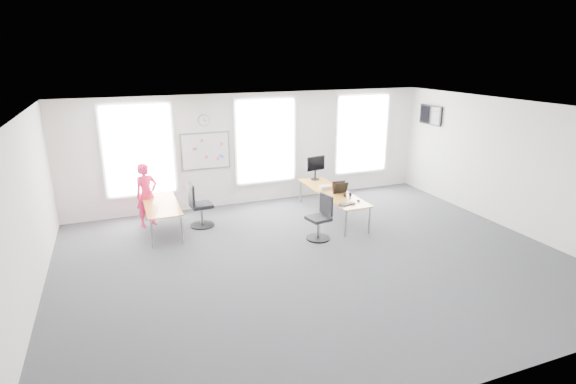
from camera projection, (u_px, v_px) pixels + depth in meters
name	position (u px, v px, depth m)	size (l,w,h in m)	color
floor	(315.00, 260.00, 9.08)	(10.00, 10.00, 0.00)	#2D2D32
ceiling	(318.00, 110.00, 8.18)	(10.00, 10.00, 0.00)	silver
wall_back	(255.00, 149.00, 12.19)	(10.00, 10.00, 0.00)	silver
wall_front	(466.00, 285.00, 5.08)	(10.00, 10.00, 0.00)	silver
wall_left	(22.00, 223.00, 6.89)	(10.00, 10.00, 0.00)	silver
wall_right	(513.00, 166.00, 10.37)	(10.00, 10.00, 0.00)	silver
window_left	(139.00, 150.00, 11.06)	(1.60, 0.06, 2.20)	white
window_mid	(266.00, 141.00, 12.20)	(1.60, 0.06, 2.20)	white
window_right	(362.00, 134.00, 13.25)	(1.60, 0.06, 2.20)	white
desk_right	(332.00, 193.00, 11.29)	(0.73, 2.73, 0.67)	#C58434
desk_left	(161.00, 206.00, 10.32)	(0.75, 1.87, 0.68)	#C58434
chair_right	(321.00, 220.00, 9.99)	(0.54, 0.54, 1.01)	black
chair_left	(199.00, 207.00, 10.68)	(0.58, 0.58, 1.09)	black
person	(147.00, 195.00, 10.67)	(0.56, 0.37, 1.53)	#F01D53
whiteboard	(206.00, 151.00, 11.68)	(1.20, 0.03, 0.90)	silver
wall_clock	(204.00, 120.00, 11.44)	(0.30, 0.30, 0.04)	gray
tv	(431.00, 115.00, 12.78)	(0.06, 0.90, 0.55)	black
keyboard	(347.00, 204.00, 10.29)	(0.42, 0.15, 0.02)	black
mouse	(358.00, 200.00, 10.52)	(0.07, 0.11, 0.04)	black
lens_cap	(348.00, 200.00, 10.61)	(0.06, 0.06, 0.01)	black
headphones	(347.00, 195.00, 10.85)	(0.18, 0.09, 0.10)	black
laptop_sleeve	(340.00, 188.00, 11.08)	(0.36, 0.20, 0.30)	black
paper_stack	(325.00, 187.00, 11.44)	(0.29, 0.21, 0.10)	beige
monitor	(316.00, 166.00, 12.20)	(0.58, 0.24, 0.65)	black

